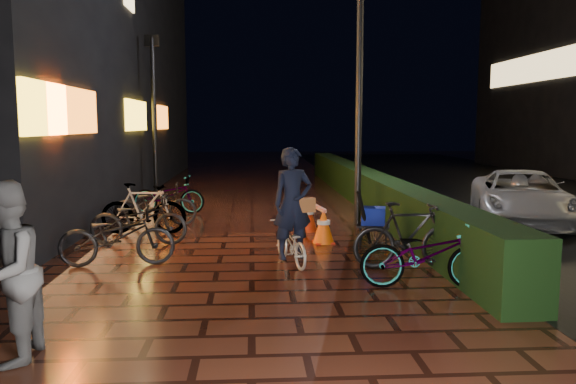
{
  "coord_description": "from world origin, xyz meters",
  "views": [
    {
      "loc": [
        0.02,
        -8.24,
        2.34
      ],
      "look_at": [
        0.67,
        1.98,
        1.1
      ],
      "focal_mm": 35.0,
      "sensor_mm": 36.0,
      "label": 1
    }
  ],
  "objects": [
    {
      "name": "parked_bikes_storefront",
      "position": [
        -2.23,
        3.75,
        0.5
      ],
      "size": [
        2.02,
        6.36,
        1.1
      ],
      "color": "black",
      "rests_on": "ground"
    },
    {
      "name": "traffic_barrier",
      "position": [
        1.32,
        3.25,
        0.34
      ],
      "size": [
        0.62,
        1.69,
        0.69
      ],
      "color": "#FF610D",
      "rests_on": "ground"
    },
    {
      "name": "cart_assembly",
      "position": [
        2.28,
        2.07,
        0.58
      ],
      "size": [
        0.74,
        0.63,
        1.13
      ],
      "color": "black",
      "rests_on": "ground"
    },
    {
      "name": "lamp_post_sf",
      "position": [
        -3.0,
        9.45,
        2.77
      ],
      "size": [
        0.48,
        0.2,
        5.03
      ],
      "color": "black",
      "rests_on": "ground"
    },
    {
      "name": "lamp_post_hedge",
      "position": [
        2.43,
        4.44,
        3.16
      ],
      "size": [
        0.55,
        0.2,
        5.75
      ],
      "color": "black",
      "rests_on": "ground"
    },
    {
      "name": "parked_bikes_hedge",
      "position": [
        2.51,
        -0.04,
        0.52
      ],
      "size": [
        1.94,
        1.81,
        1.1
      ],
      "color": "black",
      "rests_on": "ground"
    },
    {
      "name": "bystander_person",
      "position": [
        -2.38,
        -2.77,
        0.9
      ],
      "size": [
        0.68,
        0.88,
        1.8
      ],
      "primitive_type": "imported",
      "rotation": [
        0.0,
        0.0,
        -1.57
      ],
      "color": "#5D5D60",
      "rests_on": "ground"
    },
    {
      "name": "van",
      "position": [
        6.37,
        4.54,
        0.63
      ],
      "size": [
        3.35,
        4.88,
        1.24
      ],
      "primitive_type": "imported",
      "rotation": [
        0.0,
        0.0,
        -0.32
      ],
      "color": "#B3B3B8",
      "rests_on": "ground"
    },
    {
      "name": "cyclist",
      "position": [
        0.67,
        0.91,
        0.73
      ],
      "size": [
        0.83,
        1.45,
        1.97
      ],
      "color": "silver",
      "rests_on": "ground"
    },
    {
      "name": "hedge",
      "position": [
        3.3,
        8.0,
        0.5
      ],
      "size": [
        0.7,
        20.0,
        1.0
      ],
      "primitive_type": "cube",
      "color": "black",
      "rests_on": "ground"
    },
    {
      "name": "ground",
      "position": [
        0.0,
        0.0,
        0.0
      ],
      "size": [
        80.0,
        80.0,
        0.0
      ],
      "primitive_type": "plane",
      "color": "#381911",
      "rests_on": "ground"
    }
  ]
}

